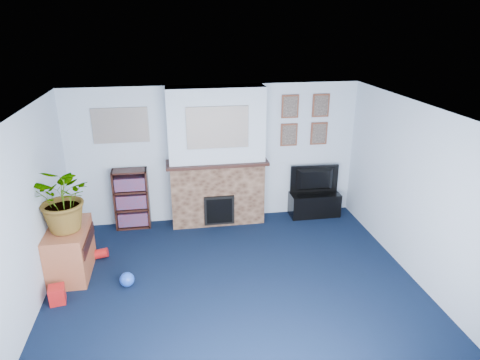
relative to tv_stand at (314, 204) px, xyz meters
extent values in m
cube|color=black|center=(-1.78, -2.03, -0.23)|extent=(5.00, 4.50, 0.01)
cube|color=white|center=(-1.78, -2.03, 2.17)|extent=(5.00, 4.50, 0.01)
cube|color=silver|center=(-1.78, 0.22, 0.97)|extent=(5.00, 0.04, 2.40)
cube|color=silver|center=(-1.78, -4.28, 0.97)|extent=(5.00, 0.04, 2.40)
cube|color=silver|center=(-4.28, -2.03, 0.97)|extent=(0.04, 4.50, 2.40)
cube|color=silver|center=(0.72, -2.03, 0.97)|extent=(0.04, 4.50, 2.40)
cube|color=brown|center=(-1.78, 0.02, 0.33)|extent=(1.60, 0.40, 1.10)
cube|color=brown|center=(-1.78, 0.02, 1.52)|extent=(1.60, 0.40, 1.30)
cube|color=brown|center=(-1.78, -0.01, 0.90)|extent=(1.72, 0.50, 0.05)
cube|color=brown|center=(-1.78, -0.19, 0.10)|extent=(0.52, 0.08, 0.52)
cube|color=brown|center=(-1.78, -0.23, 0.10)|extent=(0.44, 0.02, 0.44)
cube|color=gray|center=(-1.78, -0.19, 1.55)|extent=(1.00, 0.03, 0.68)
cube|color=gray|center=(-3.33, 0.21, 1.55)|extent=(0.90, 0.03, 0.58)
cube|color=brown|center=(-0.48, 0.20, 1.77)|extent=(0.30, 0.03, 0.40)
cube|color=brown|center=(0.07, 0.20, 1.77)|extent=(0.30, 0.03, 0.40)
cube|color=brown|center=(-0.48, 0.20, 1.27)|extent=(0.30, 0.03, 0.40)
cube|color=brown|center=(0.07, 0.20, 1.27)|extent=(0.30, 0.03, 0.40)
cube|color=black|center=(0.00, 0.00, 0.00)|extent=(0.90, 0.38, 0.43)
imported|color=black|center=(0.00, 0.02, 0.46)|extent=(0.89, 0.16, 0.51)
cube|color=black|center=(-3.25, 0.20, 0.30)|extent=(0.58, 0.02, 1.05)
cube|color=black|center=(-3.53, 0.07, 0.30)|extent=(0.03, 0.28, 1.05)
cube|color=black|center=(-2.98, 0.07, 0.30)|extent=(0.03, 0.28, 1.05)
cube|color=black|center=(-3.25, 0.07, -0.21)|extent=(0.56, 0.28, 0.03)
cube|color=black|center=(-3.25, 0.07, 0.12)|extent=(0.56, 0.28, 0.03)
cube|color=black|center=(-3.25, 0.07, 0.46)|extent=(0.56, 0.28, 0.03)
cube|color=black|center=(-3.25, 0.07, 0.81)|extent=(0.56, 0.28, 0.03)
cube|color=black|center=(-3.25, 0.06, -0.05)|extent=(0.50, 0.22, 0.24)
cube|color=black|center=(-3.25, 0.06, 0.28)|extent=(0.50, 0.22, 0.24)
cube|color=black|center=(-3.25, 0.06, 0.59)|extent=(0.50, 0.22, 0.22)
cube|color=#A45434|center=(-4.02, -1.27, 0.12)|extent=(0.51, 0.92, 0.72)
imported|color=#26661E|center=(-3.97, -1.32, 0.96)|extent=(1.02, 0.95, 0.94)
cube|color=gold|center=(-1.82, -0.03, 1.00)|extent=(0.09, 0.06, 0.13)
cylinder|color=#B2BFC6|center=(-1.51, -0.03, 1.01)|extent=(0.05, 0.05, 0.15)
sphere|color=gray|center=(-2.40, -0.03, 0.99)|extent=(0.12, 0.12, 0.12)
cylinder|color=red|center=(-1.05, -0.03, 0.99)|extent=(0.06, 0.06, 0.12)
cube|color=#198C26|center=(-4.08, -1.03, -0.08)|extent=(0.38, 0.32, 0.27)
sphere|color=blue|center=(-3.23, -1.73, -0.14)|extent=(0.20, 0.20, 0.20)
cube|color=red|center=(-4.08, -1.96, -0.12)|extent=(0.22, 0.22, 0.23)
cylinder|color=red|center=(-3.73, -0.93, -0.15)|extent=(0.32, 0.14, 0.19)
camera|label=1|loc=(-2.52, -6.85, 3.22)|focal=32.00mm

